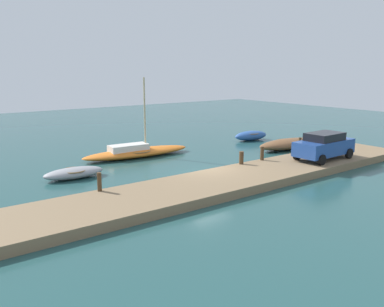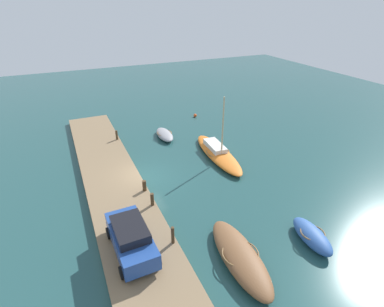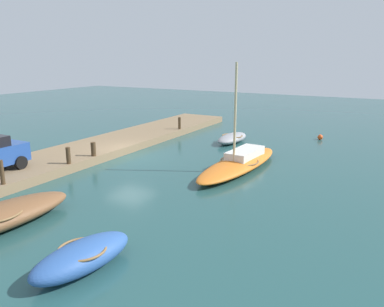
{
  "view_description": "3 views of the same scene",
  "coord_description": "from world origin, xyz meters",
  "px_view_note": "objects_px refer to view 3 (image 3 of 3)",
  "views": [
    {
      "loc": [
        -14.25,
        -17.81,
        6.13
      ],
      "look_at": [
        1.28,
        3.01,
        0.59
      ],
      "focal_mm": 37.73,
      "sensor_mm": 36.0,
      "label": 1
    },
    {
      "loc": [
        19.14,
        -4.72,
        12.26
      ],
      "look_at": [
        -0.27,
        4.0,
        1.13
      ],
      "focal_mm": 28.08,
      "sensor_mm": 36.0,
      "label": 2
    },
    {
      "loc": [
        16.85,
        13.76,
        5.71
      ],
      "look_at": [
        -0.46,
        4.02,
        0.58
      ],
      "focal_mm": 34.93,
      "sensor_mm": 36.0,
      "label": 3
    }
  ],
  "objects_px": {
    "rowboat_blue": "(83,256)",
    "marker_buoy": "(320,137)",
    "mooring_post_mid_east": "(68,155)",
    "mooring_post_mid_west": "(93,149)",
    "rowboat_grey": "(232,138)",
    "mooring_post_west": "(180,123)",
    "sailboat_orange": "(240,162)",
    "mooring_post_east": "(2,172)"
  },
  "relations": [
    {
      "from": "rowboat_grey",
      "to": "mooring_post_west",
      "type": "bearing_deg",
      "value": -92.81
    },
    {
      "from": "mooring_post_mid_west",
      "to": "rowboat_blue",
      "type": "bearing_deg",
      "value": 42.1
    },
    {
      "from": "sailboat_orange",
      "to": "rowboat_grey",
      "type": "bearing_deg",
      "value": -149.17
    },
    {
      "from": "sailboat_orange",
      "to": "marker_buoy",
      "type": "relative_size",
      "value": 21.49
    },
    {
      "from": "mooring_post_west",
      "to": "mooring_post_mid_east",
      "type": "distance_m",
      "value": 10.88
    },
    {
      "from": "rowboat_blue",
      "to": "mooring_post_east",
      "type": "bearing_deg",
      "value": -101.82
    },
    {
      "from": "rowboat_blue",
      "to": "mooring_post_mid_west",
      "type": "height_order",
      "value": "mooring_post_mid_west"
    },
    {
      "from": "mooring_post_west",
      "to": "rowboat_grey",
      "type": "bearing_deg",
      "value": 84.51
    },
    {
      "from": "rowboat_grey",
      "to": "mooring_post_mid_west",
      "type": "distance_m",
      "value": 9.78
    },
    {
      "from": "marker_buoy",
      "to": "mooring_post_mid_east",
      "type": "bearing_deg",
      "value": -33.78
    },
    {
      "from": "marker_buoy",
      "to": "rowboat_blue",
      "type": "bearing_deg",
      "value": -6.44
    },
    {
      "from": "rowboat_blue",
      "to": "rowboat_grey",
      "type": "bearing_deg",
      "value": -162.41
    },
    {
      "from": "rowboat_blue",
      "to": "mooring_post_mid_east",
      "type": "bearing_deg",
      "value": -122.65
    },
    {
      "from": "rowboat_blue",
      "to": "marker_buoy",
      "type": "xyz_separation_m",
      "value": [
        -20.68,
        2.33,
        -0.23
      ]
    },
    {
      "from": "mooring_post_mid_west",
      "to": "marker_buoy",
      "type": "xyz_separation_m",
      "value": [
        -12.61,
        9.63,
        -0.65
      ]
    },
    {
      "from": "mooring_post_mid_west",
      "to": "mooring_post_west",
      "type": "bearing_deg",
      "value": 180.0
    },
    {
      "from": "rowboat_blue",
      "to": "marker_buoy",
      "type": "relative_size",
      "value": 8.79
    },
    {
      "from": "mooring_post_east",
      "to": "rowboat_blue",
      "type": "bearing_deg",
      "value": 70.03
    },
    {
      "from": "rowboat_blue",
      "to": "mooring_post_east",
      "type": "relative_size",
      "value": 3.11
    },
    {
      "from": "rowboat_grey",
      "to": "mooring_post_mid_east",
      "type": "height_order",
      "value": "mooring_post_mid_east"
    },
    {
      "from": "mooring_post_west",
      "to": "mooring_post_east",
      "type": "relative_size",
      "value": 0.84
    },
    {
      "from": "mooring_post_west",
      "to": "mooring_post_mid_west",
      "type": "distance_m",
      "value": 9.1
    },
    {
      "from": "sailboat_orange",
      "to": "mooring_post_mid_east",
      "type": "distance_m",
      "value": 8.85
    },
    {
      "from": "mooring_post_mid_east",
      "to": "marker_buoy",
      "type": "xyz_separation_m",
      "value": [
        -14.39,
        9.63,
        -0.7
      ]
    },
    {
      "from": "mooring_post_east",
      "to": "sailboat_orange",
      "type": "bearing_deg",
      "value": 139.1
    },
    {
      "from": "mooring_post_mid_east",
      "to": "mooring_post_mid_west",
      "type": "bearing_deg",
      "value": 180.0
    },
    {
      "from": "rowboat_blue",
      "to": "mooring_post_mid_east",
      "type": "relative_size",
      "value": 3.85
    },
    {
      "from": "mooring_post_east",
      "to": "mooring_post_mid_west",
      "type": "bearing_deg",
      "value": 180.0
    },
    {
      "from": "sailboat_orange",
      "to": "mooring_post_west",
      "type": "relative_size",
      "value": 9.04
    },
    {
      "from": "sailboat_orange",
      "to": "mooring_post_east",
      "type": "xyz_separation_m",
      "value": [
        8.51,
        -7.37,
        0.62
      ]
    },
    {
      "from": "sailboat_orange",
      "to": "marker_buoy",
      "type": "height_order",
      "value": "sailboat_orange"
    },
    {
      "from": "sailboat_orange",
      "to": "mooring_post_east",
      "type": "relative_size",
      "value": 7.6
    },
    {
      "from": "sailboat_orange",
      "to": "mooring_post_mid_east",
      "type": "bearing_deg",
      "value": -52.88
    },
    {
      "from": "sailboat_orange",
      "to": "mooring_post_west",
      "type": "xyz_separation_m",
      "value": [
        -6.02,
        -7.37,
        0.53
      ]
    },
    {
      "from": "mooring_post_east",
      "to": "rowboat_grey",
      "type": "bearing_deg",
      "value": 162.25
    },
    {
      "from": "mooring_post_mid_west",
      "to": "sailboat_orange",
      "type": "bearing_deg",
      "value": 112.72
    },
    {
      "from": "rowboat_grey",
      "to": "rowboat_blue",
      "type": "relative_size",
      "value": 1.05
    },
    {
      "from": "rowboat_grey",
      "to": "mooring_post_east",
      "type": "height_order",
      "value": "mooring_post_east"
    },
    {
      "from": "rowboat_grey",
      "to": "marker_buoy",
      "type": "xyz_separation_m",
      "value": [
        -3.94,
        5.12,
        -0.13
      ]
    },
    {
      "from": "mooring_post_west",
      "to": "mooring_post_east",
      "type": "height_order",
      "value": "mooring_post_east"
    },
    {
      "from": "mooring_post_west",
      "to": "mooring_post_mid_west",
      "type": "xyz_separation_m",
      "value": [
        9.1,
        0.0,
        -0.06
      ]
    },
    {
      "from": "mooring_post_mid_west",
      "to": "mooring_post_east",
      "type": "relative_size",
      "value": 0.72
    }
  ]
}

